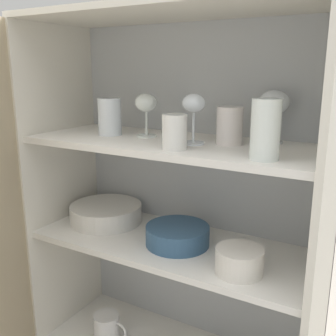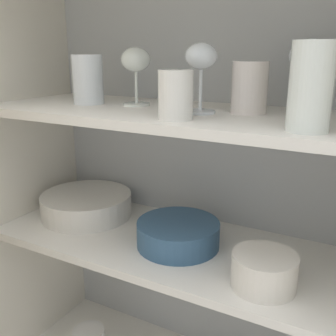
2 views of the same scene
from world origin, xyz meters
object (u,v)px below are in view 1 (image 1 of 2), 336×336
Objects in this scene: plate_stack_white at (106,213)px; serving_bowl_small at (239,260)px; mixing_bowl_large at (178,234)px; coffee_mug_primary at (107,327)px.

serving_bowl_small is at bearing -11.41° from plate_stack_white.
plate_stack_white is at bearing 173.01° from mixing_bowl_large.
serving_bowl_small reaches higher than coffee_mug_primary.
plate_stack_white is 1.28× the size of mixing_bowl_large.
plate_stack_white is 1.95× the size of serving_bowl_small.
plate_stack_white is 1.90× the size of coffee_mug_primary.
coffee_mug_primary is (0.05, -0.08, -0.40)m from plate_stack_white.
mixing_bowl_large is (0.31, -0.04, 0.00)m from plate_stack_white.
serving_bowl_small reaches higher than mixing_bowl_large.
serving_bowl_small is 0.97× the size of coffee_mug_primary.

